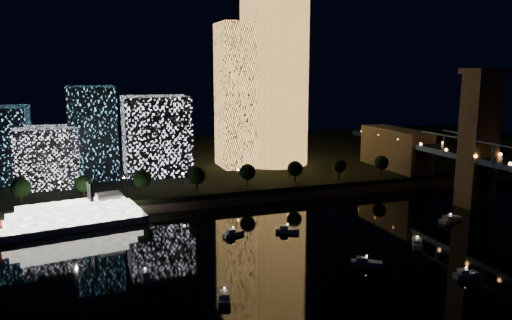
% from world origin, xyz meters
% --- Properties ---
extents(ground, '(520.00, 520.00, 0.00)m').
position_xyz_m(ground, '(0.00, 0.00, 0.00)').
color(ground, black).
rests_on(ground, ground).
extents(far_bank, '(420.00, 160.00, 5.00)m').
position_xyz_m(far_bank, '(0.00, 160.00, 2.50)').
color(far_bank, black).
rests_on(far_bank, ground).
extents(seawall, '(420.00, 6.00, 3.00)m').
position_xyz_m(seawall, '(0.00, 82.00, 1.50)').
color(seawall, '#6B5E4C').
rests_on(seawall, ground).
extents(tower_cylindrical, '(34.00, 34.00, 80.71)m').
position_xyz_m(tower_cylindrical, '(16.71, 128.83, 45.48)').
color(tower_cylindrical, '#F7AD4F').
rests_on(tower_cylindrical, far_bank).
extents(tower_rectangular, '(20.48, 20.48, 65.17)m').
position_xyz_m(tower_rectangular, '(0.39, 128.57, 37.58)').
color(tower_rectangular, '#F7AD4F').
rests_on(tower_rectangular, far_bank).
extents(midrise_blocks, '(85.44, 37.70, 37.78)m').
position_xyz_m(midrise_blocks, '(-68.18, 123.99, 21.02)').
color(midrise_blocks, white).
rests_on(midrise_blocks, far_bank).
extents(riverboat, '(49.78, 18.38, 14.71)m').
position_xyz_m(riverboat, '(-75.77, 69.97, 3.77)').
color(riverboat, silver).
rests_on(riverboat, ground).
extents(motorboats, '(119.17, 80.63, 2.78)m').
position_xyz_m(motorboats, '(-2.48, 9.33, 0.81)').
color(motorboats, silver).
rests_on(motorboats, ground).
extents(esplanade_trees, '(166.51, 6.97, 8.98)m').
position_xyz_m(esplanade_trees, '(-36.92, 88.00, 10.47)').
color(esplanade_trees, black).
rests_on(esplanade_trees, far_bank).
extents(street_lamps, '(132.70, 0.70, 5.65)m').
position_xyz_m(street_lamps, '(-34.00, 94.00, 9.02)').
color(street_lamps, black).
rests_on(street_lamps, far_bank).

